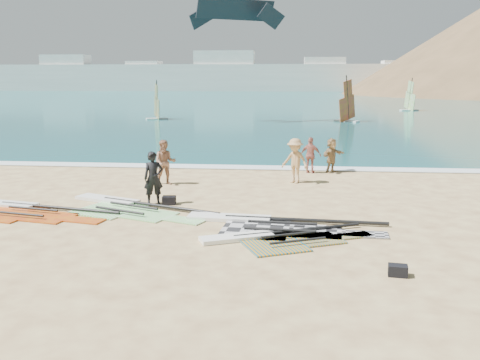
# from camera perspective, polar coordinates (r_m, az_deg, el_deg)

# --- Properties ---
(ground) EXTENTS (300.00, 300.00, 0.00)m
(ground) POSITION_cam_1_polar(r_m,az_deg,el_deg) (15.25, 2.03, -6.63)
(ground) COLOR #E0CA83
(ground) RESTS_ON ground
(sea) EXTENTS (300.00, 240.00, 0.06)m
(sea) POSITION_cam_1_polar(r_m,az_deg,el_deg) (146.58, 5.35, 9.20)
(sea) COLOR #0B4D51
(sea) RESTS_ON ground
(surf_line) EXTENTS (300.00, 1.20, 0.04)m
(surf_line) POSITION_cam_1_polar(r_m,az_deg,el_deg) (27.22, 3.67, 1.23)
(surf_line) COLOR white
(surf_line) RESTS_ON ground
(far_town) EXTENTS (160.00, 8.00, 12.00)m
(far_town) POSITION_cam_1_polar(r_m,az_deg,el_deg) (165.34, -0.14, 11.01)
(far_town) COLOR white
(far_town) RESTS_ON ground
(rig_grey) EXTENTS (6.45, 2.75, 0.21)m
(rig_grey) POSITION_cam_1_polar(r_m,az_deg,el_deg) (16.83, 2.85, -4.76)
(rig_grey) COLOR #242426
(rig_grey) RESTS_ON ground
(rig_green) EXTENTS (5.87, 3.81, 0.20)m
(rig_green) POSITION_cam_1_polar(r_m,az_deg,el_deg) (19.50, -12.23, -2.79)
(rig_green) COLOR #3DD029
(rig_green) RESTS_ON ground
(rig_orange) EXTENTS (5.07, 3.22, 0.20)m
(rig_orange) POSITION_cam_1_polar(r_m,az_deg,el_deg) (15.39, 3.67, -6.30)
(rig_orange) COLOR #FF8A00
(rig_orange) RESTS_ON ground
(rig_red) EXTENTS (5.87, 2.90, 0.20)m
(rig_red) POSITION_cam_1_polar(r_m,az_deg,el_deg) (20.04, -22.13, -3.00)
(rig_red) COLOR #B52617
(rig_red) RESTS_ON ground
(gear_bag_near) EXTENTS (0.50, 0.38, 0.30)m
(gear_bag_near) POSITION_cam_1_polar(r_m,az_deg,el_deg) (19.75, -7.57, -2.16)
(gear_bag_near) COLOR black
(gear_bag_near) RESTS_ON ground
(gear_bag_far) EXTENTS (0.48, 0.37, 0.27)m
(gear_bag_far) POSITION_cam_1_polar(r_m,az_deg,el_deg) (13.27, 16.48, -9.24)
(gear_bag_far) COLOR black
(gear_bag_far) RESTS_ON ground
(person_wetsuit) EXTENTS (0.83, 0.70, 1.95)m
(person_wetsuit) POSITION_cam_1_polar(r_m,az_deg,el_deg) (19.71, -9.22, 0.21)
(person_wetsuit) COLOR black
(person_wetsuit) RESTS_ON ground
(beachgoer_left) EXTENTS (1.05, 0.88, 1.94)m
(beachgoer_left) POSITION_cam_1_polar(r_m,az_deg,el_deg) (23.24, -8.00, 1.88)
(beachgoer_left) COLOR #A07054
(beachgoer_left) RESTS_ON ground
(beachgoer_mid) EXTENTS (1.47, 1.27, 1.97)m
(beachgoer_mid) POSITION_cam_1_polar(r_m,az_deg,el_deg) (23.47, 5.88, 2.05)
(beachgoer_mid) COLOR tan
(beachgoer_mid) RESTS_ON ground
(beachgoer_back) EXTENTS (1.10, 0.70, 1.74)m
(beachgoer_back) POSITION_cam_1_polar(r_m,az_deg,el_deg) (26.00, 7.55, 2.64)
(beachgoer_back) COLOR #B16659
(beachgoer_back) RESTS_ON ground
(beachgoer_right) EXTENTS (1.39, 1.50, 1.68)m
(beachgoer_right) POSITION_cam_1_polar(r_m,az_deg,el_deg) (26.35, 9.75, 2.62)
(beachgoer_right) COLOR #9D7A4D
(beachgoer_right) RESTS_ON ground
(windsurfer_left) EXTENTS (2.38, 2.59, 4.23)m
(windsurfer_left) POSITION_cam_1_polar(r_m,az_deg,el_deg) (58.50, -8.87, 7.61)
(windsurfer_left) COLOR white
(windsurfer_left) RESTS_ON ground
(windsurfer_centre) EXTENTS (2.53, 2.58, 4.74)m
(windsurfer_centre) POSITION_cam_1_polar(r_m,az_deg,el_deg) (55.84, 11.36, 7.48)
(windsurfer_centre) COLOR white
(windsurfer_centre) RESTS_ON ground
(windsurfer_right) EXTENTS (2.52, 2.87, 4.43)m
(windsurfer_right) POSITION_cam_1_polar(r_m,az_deg,el_deg) (75.91, 17.65, 8.02)
(windsurfer_right) COLOR white
(windsurfer_right) RESTS_ON ground
(kitesurf_kite) EXTENTS (8.33, 5.24, 2.90)m
(kitesurf_kite) POSITION_cam_1_polar(r_m,az_deg,el_deg) (54.54, -0.45, 17.52)
(kitesurf_kite) COLOR black
(kitesurf_kite) RESTS_ON ground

